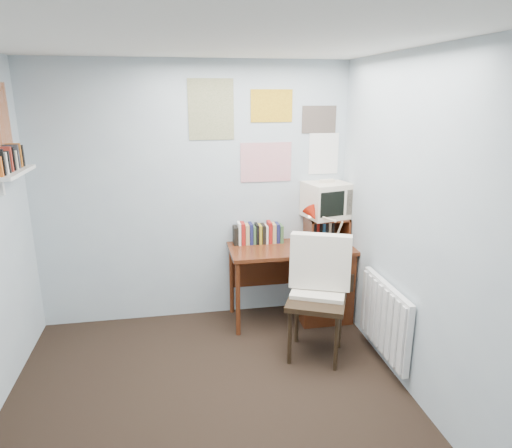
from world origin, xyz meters
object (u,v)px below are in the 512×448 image
Objects in this scene: desk_chair at (317,302)px; radiator at (385,318)px; desk at (317,279)px; tv_riser at (326,229)px; desk_lamp at (341,232)px; crt_tv at (326,198)px; wall_shelf at (10,173)px.

desk_chair reaches higher than radiator.
tv_riser is (0.12, 0.11, 0.48)m from desk.
desk_lamp is 0.93m from radiator.
crt_tv reaches higher than radiator.
desk_lamp is 0.46× the size of radiator.
wall_shelf is (-2.69, -0.49, 0.74)m from tv_riser.
crt_tv is 2.76m from wall_shelf.
wall_shelf is (-2.74, -0.21, 0.68)m from desk_lamp.
crt_tv reaches higher than desk.
desk_lamp is 2.83m from wall_shelf.
desk_chair is 1.13m from crt_tv.
desk_lamp is (0.16, -0.17, 0.54)m from desk.
wall_shelf reaches higher than crt_tv.
desk_chair is at bearing -125.18° from crt_tv.
crt_tv is (0.34, 0.83, 0.69)m from desk_chair.
desk_lamp is (0.39, 0.53, 0.44)m from desk_chair.
desk_lamp is 0.91× the size of tv_riser.
desk_chair is 1.27× the size of radiator.
tv_riser is 1.01× the size of crt_tv.
desk is 3.02× the size of crt_tv.
desk_lamp is 0.59× the size of wall_shelf.
desk_lamp is 0.92× the size of crt_tv.
wall_shelf is (-2.86, 0.55, 1.20)m from radiator.
desk is 0.59m from desk_lamp.
tv_riser is at bearing 42.96° from desk.
crt_tv is 0.50× the size of radiator.
desk_chair is at bearing -113.02° from tv_riser.
wall_shelf is at bearing 169.11° from radiator.
wall_shelf reaches higher than tv_riser.
desk is at bearing -137.04° from tv_riser.
radiator is (0.18, -1.06, -0.78)m from crt_tv.
desk is 0.97m from radiator.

